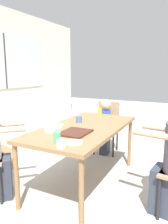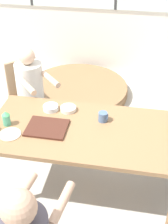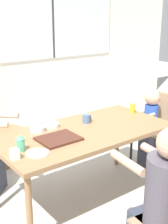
{
  "view_description": "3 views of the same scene",
  "coord_description": "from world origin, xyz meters",
  "px_view_note": "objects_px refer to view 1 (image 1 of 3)",
  "views": [
    {
      "loc": [
        -2.33,
        -1.17,
        1.44
      ],
      "look_at": [
        0.0,
        0.0,
        0.94
      ],
      "focal_mm": 35.0,
      "sensor_mm": 36.0,
      "label": 1
    },
    {
      "loc": [
        0.39,
        -2.11,
        2.42
      ],
      "look_at": [
        0.0,
        0.0,
        0.94
      ],
      "focal_mm": 50.0,
      "sensor_mm": 36.0,
      "label": 2
    },
    {
      "loc": [
        -1.66,
        -2.19,
        1.83
      ],
      "look_at": [
        0.0,
        0.0,
        0.94
      ],
      "focal_mm": 50.0,
      "sensor_mm": 36.0,
      "label": 3
    }
  ],
  "objects_px": {
    "sippy_cup": "(57,136)",
    "juice_glass": "(100,112)",
    "person_toddler": "(105,126)",
    "coffee_mug": "(79,119)",
    "milk_carton_small": "(61,144)",
    "bowl_white_shallow": "(51,129)",
    "chair_for_toddler": "(107,122)",
    "bowl_cereal": "(57,126)"
  },
  "relations": [
    {
      "from": "sippy_cup",
      "to": "juice_glass",
      "type": "bearing_deg",
      "value": 6.45
    },
    {
      "from": "person_toddler",
      "to": "sippy_cup",
      "type": "distance_m",
      "value": 1.82
    },
    {
      "from": "person_toddler",
      "to": "juice_glass",
      "type": "height_order",
      "value": "person_toddler"
    },
    {
      "from": "coffee_mug",
      "to": "milk_carton_small",
      "type": "distance_m",
      "value": 0.99
    },
    {
      "from": "sippy_cup",
      "to": "milk_carton_small",
      "type": "height_order",
      "value": "sippy_cup"
    },
    {
      "from": "coffee_mug",
      "to": "bowl_white_shallow",
      "type": "relative_size",
      "value": 0.62
    },
    {
      "from": "milk_carton_small",
      "to": "bowl_white_shallow",
      "type": "relative_size",
      "value": 0.61
    },
    {
      "from": "chair_for_toddler",
      "to": "milk_carton_small",
      "type": "xyz_separation_m",
      "value": [
        -2.03,
        -0.33,
        0.27
      ]
    },
    {
      "from": "person_toddler",
      "to": "milk_carton_small",
      "type": "relative_size",
      "value": 11.12
    },
    {
      "from": "bowl_cereal",
      "to": "sippy_cup",
      "type": "bearing_deg",
      "value": -146.7
    },
    {
      "from": "chair_for_toddler",
      "to": "coffee_mug",
      "type": "distance_m",
      "value": 1.13
    },
    {
      "from": "sippy_cup",
      "to": "bowl_cereal",
      "type": "relative_size",
      "value": 0.95
    },
    {
      "from": "chair_for_toddler",
      "to": "coffee_mug",
      "type": "relative_size",
      "value": 10.0
    },
    {
      "from": "chair_for_toddler",
      "to": "bowl_white_shallow",
      "type": "bearing_deg",
      "value": 79.89
    },
    {
      "from": "sippy_cup",
      "to": "juice_glass",
      "type": "distance_m",
      "value": 1.44
    },
    {
      "from": "chair_for_toddler",
      "to": "coffee_mug",
      "type": "bearing_deg",
      "value": 83.2
    },
    {
      "from": "coffee_mug",
      "to": "milk_carton_small",
      "type": "xyz_separation_m",
      "value": [
        -0.93,
        -0.32,
        -0.0
      ]
    },
    {
      "from": "coffee_mug",
      "to": "bowl_white_shallow",
      "type": "bearing_deg",
      "value": 170.15
    },
    {
      "from": "coffee_mug",
      "to": "juice_glass",
      "type": "distance_m",
      "value": 0.61
    },
    {
      "from": "chair_for_toddler",
      "to": "bowl_cereal",
      "type": "distance_m",
      "value": 1.47
    },
    {
      "from": "bowl_white_shallow",
      "to": "juice_glass",
      "type": "bearing_deg",
      "value": -6.88
    },
    {
      "from": "coffee_mug",
      "to": "sippy_cup",
      "type": "xyz_separation_m",
      "value": [
        -0.83,
        -0.21,
        0.03
      ]
    },
    {
      "from": "coffee_mug",
      "to": "juice_glass",
      "type": "height_order",
      "value": "juice_glass"
    },
    {
      "from": "milk_carton_small",
      "to": "bowl_cereal",
      "type": "distance_m",
      "value": 0.73
    },
    {
      "from": "person_toddler",
      "to": "juice_glass",
      "type": "bearing_deg",
      "value": 88.8
    },
    {
      "from": "person_toddler",
      "to": "bowl_cereal",
      "type": "relative_size",
      "value": 6.47
    },
    {
      "from": "person_toddler",
      "to": "coffee_mug",
      "type": "height_order",
      "value": "person_toddler"
    },
    {
      "from": "bowl_white_shallow",
      "to": "bowl_cereal",
      "type": "height_order",
      "value": "bowl_white_shallow"
    },
    {
      "from": "person_toddler",
      "to": "milk_carton_small",
      "type": "height_order",
      "value": "person_toddler"
    },
    {
      "from": "sippy_cup",
      "to": "milk_carton_small",
      "type": "xyz_separation_m",
      "value": [
        -0.11,
        -0.12,
        -0.03
      ]
    },
    {
      "from": "person_toddler",
      "to": "sippy_cup",
      "type": "height_order",
      "value": "person_toddler"
    },
    {
      "from": "coffee_mug",
      "to": "bowl_cereal",
      "type": "bearing_deg",
      "value": 162.51
    },
    {
      "from": "chair_for_toddler",
      "to": "juice_glass",
      "type": "distance_m",
      "value": 0.57
    },
    {
      "from": "bowl_white_shallow",
      "to": "milk_carton_small",
      "type": "bearing_deg",
      "value": -135.68
    },
    {
      "from": "coffee_mug",
      "to": "juice_glass",
      "type": "relative_size",
      "value": 0.87
    },
    {
      "from": "sippy_cup",
      "to": "bowl_cereal",
      "type": "distance_m",
      "value": 0.58
    },
    {
      "from": "bowl_cereal",
      "to": "juice_glass",
      "type": "bearing_deg",
      "value": -9.25
    },
    {
      "from": "person_toddler",
      "to": "juice_glass",
      "type": "relative_size",
      "value": 9.41
    },
    {
      "from": "person_toddler",
      "to": "bowl_white_shallow",
      "type": "distance_m",
      "value": 1.49
    },
    {
      "from": "bowl_white_shallow",
      "to": "sippy_cup",
      "type": "bearing_deg",
      "value": -136.89
    },
    {
      "from": "person_toddler",
      "to": "bowl_cereal",
      "type": "xyz_separation_m",
      "value": [
        -1.3,
        0.12,
        0.28
      ]
    },
    {
      "from": "coffee_mug",
      "to": "bowl_cereal",
      "type": "height_order",
      "value": "coffee_mug"
    }
  ]
}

